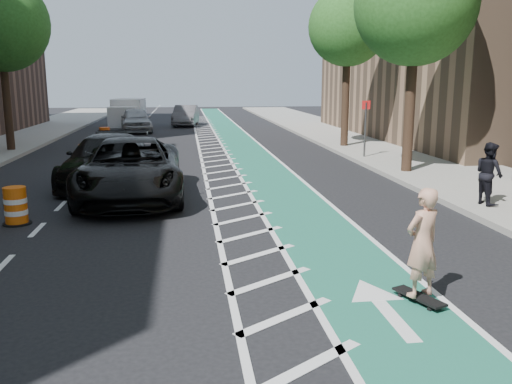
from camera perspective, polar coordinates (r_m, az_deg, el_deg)
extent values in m
plane|color=black|center=(10.39, -7.97, -6.93)|extent=(120.00, 120.00, 0.00)
cube|color=#1A5E44|center=(20.33, 0.72, 2.36)|extent=(2.00, 90.00, 0.01)
cube|color=silver|center=(20.17, -3.50, 2.26)|extent=(1.40, 90.00, 0.01)
cube|color=gray|center=(22.18, 17.61, 2.77)|extent=(5.00, 90.00, 0.15)
cube|color=gray|center=(21.26, 11.60, 2.73)|extent=(0.12, 90.00, 0.16)
cylinder|color=#382619|center=(19.49, 16.16, 7.99)|extent=(0.36, 0.36, 4.40)
sphere|color=#214C19|center=(19.62, 16.79, 18.53)|extent=(4.20, 4.20, 4.20)
cylinder|color=#382619|center=(27.01, 9.37, 9.19)|extent=(0.36, 0.36, 4.40)
sphere|color=#214C19|center=(27.11, 9.63, 16.81)|extent=(4.20, 4.20, 4.20)
cylinder|color=#382619|center=(27.11, -24.98, 8.28)|extent=(0.36, 0.36, 4.40)
cylinder|color=#4C4C4C|center=(23.18, 11.41, 6.25)|extent=(0.08, 0.08, 2.40)
cube|color=red|center=(23.11, 11.52, 8.97)|extent=(0.35, 0.02, 0.35)
cube|color=black|center=(8.65, 16.78, -10.49)|extent=(0.57, 0.92, 0.03)
cylinder|color=black|center=(8.81, 14.92, -10.47)|extent=(0.06, 0.08, 0.07)
cylinder|color=black|center=(8.93, 15.78, -10.20)|extent=(0.06, 0.08, 0.07)
cylinder|color=black|center=(8.43, 17.80, -11.67)|extent=(0.06, 0.08, 0.07)
cylinder|color=black|center=(8.56, 18.65, -11.37)|extent=(0.06, 0.08, 0.07)
imported|color=tan|center=(8.38, 17.12, -5.12)|extent=(0.71, 0.59, 1.66)
imported|color=black|center=(15.67, -13.06, 2.38)|extent=(3.05, 6.19, 1.69)
imported|color=black|center=(18.14, -15.48, 3.27)|extent=(2.72, 5.56, 1.56)
imported|color=#9B9DA1|center=(36.32, -12.51, 7.44)|extent=(2.46, 4.86, 1.58)
imported|color=#5A595F|center=(40.71, -7.41, 7.99)|extent=(2.09, 4.72, 1.51)
imported|color=black|center=(15.10, 23.32, 1.80)|extent=(0.69, 0.84, 1.61)
cube|color=white|center=(42.33, -13.23, 8.22)|extent=(2.37, 3.27, 1.95)
cube|color=white|center=(40.05, -13.79, 7.66)|extent=(2.06, 1.70, 1.46)
cylinder|color=black|center=(39.87, -15.11, 7.02)|extent=(0.29, 0.70, 0.68)
cylinder|color=black|center=(39.54, -12.61, 7.10)|extent=(0.29, 0.70, 0.68)
cylinder|color=black|center=(43.29, -14.16, 7.40)|extent=(0.29, 0.70, 0.68)
cylinder|color=black|center=(42.99, -11.85, 7.48)|extent=(0.29, 0.70, 0.68)
cylinder|color=#DB580B|center=(13.75, -23.97, -1.33)|extent=(0.51, 0.51, 0.88)
cylinder|color=silver|center=(13.78, -23.92, -1.93)|extent=(0.52, 0.52, 0.12)
cylinder|color=silver|center=(13.73, -24.01, -0.81)|extent=(0.52, 0.52, 0.12)
cylinder|color=black|center=(13.84, -23.83, -3.03)|extent=(0.65, 0.65, 0.04)
cylinder|color=#F94B0D|center=(21.57, -17.42, 3.59)|extent=(0.53, 0.53, 0.92)
cylinder|color=silver|center=(21.59, -17.39, 3.18)|extent=(0.54, 0.54, 0.12)
cylinder|color=silver|center=(21.55, -17.44, 3.94)|extent=(0.54, 0.54, 0.12)
cylinder|color=black|center=(21.63, -17.35, 2.43)|extent=(0.68, 0.68, 0.04)
cylinder|color=#E74A0C|center=(29.29, -15.62, 5.69)|extent=(0.53, 0.53, 0.92)
cylinder|color=silver|center=(29.31, -15.60, 5.39)|extent=(0.54, 0.54, 0.12)
cylinder|color=silver|center=(29.28, -15.63, 5.94)|extent=(0.54, 0.54, 0.12)
cylinder|color=black|center=(29.34, -15.57, 4.83)|extent=(0.67, 0.67, 0.04)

